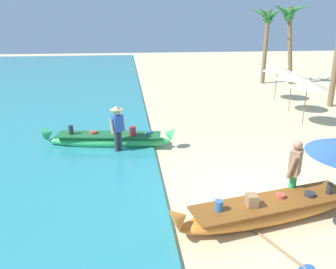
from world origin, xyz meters
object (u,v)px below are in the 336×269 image
at_px(boat_green_midground, 109,140).
at_px(paddle, 283,251).
at_px(palm_tree_mid_cluster, 289,18).
at_px(person_tourist_customer, 294,169).
at_px(boat_orange_foreground, 272,209).
at_px(person_vendor_hatted, 117,126).
at_px(palm_tree_leaning_seaward, 267,21).

bearing_deg(boat_green_midground, paddle, -59.69).
relative_size(boat_green_midground, palm_tree_mid_cluster, 0.85).
bearing_deg(palm_tree_mid_cluster, paddle, -115.22).
height_order(person_tourist_customer, palm_tree_mid_cluster, palm_tree_mid_cluster).
relative_size(boat_green_midground, paddle, 2.70).
relative_size(boat_orange_foreground, person_vendor_hatted, 2.92).
distance_m(person_vendor_hatted, paddle, 6.39).
distance_m(person_tourist_customer, palm_tree_mid_cluster, 17.21).
height_order(boat_orange_foreground, boat_green_midground, boat_green_midground).
bearing_deg(paddle, palm_tree_mid_cluster, 64.78).
height_order(person_vendor_hatted, palm_tree_leaning_seaward, palm_tree_leaning_seaward).
relative_size(person_vendor_hatted, person_tourist_customer, 1.01).
xyz_separation_m(person_vendor_hatted, palm_tree_leaning_seaward, (9.92, 12.01, 3.27)).
xyz_separation_m(boat_green_midground, palm_tree_leaning_seaward, (10.25, 11.41, 3.94)).
distance_m(boat_green_midground, person_tourist_customer, 6.32).
bearing_deg(boat_orange_foreground, person_vendor_hatted, 128.35).
bearing_deg(person_vendor_hatted, boat_green_midground, 119.07).
relative_size(person_vendor_hatted, palm_tree_mid_cluster, 0.30).
bearing_deg(palm_tree_leaning_seaward, person_tourist_customer, -109.95).
bearing_deg(boat_orange_foreground, palm_tree_mid_cluster, 64.01).
distance_m(boat_orange_foreground, boat_green_midground, 6.25).
distance_m(boat_orange_foreground, palm_tree_mid_cluster, 18.19).
relative_size(boat_green_midground, person_vendor_hatted, 2.80).
bearing_deg(palm_tree_mid_cluster, palm_tree_leaning_seaward, 160.98).
distance_m(palm_tree_leaning_seaward, paddle, 19.17).
relative_size(boat_orange_foreground, palm_tree_mid_cluster, 0.88).
bearing_deg(person_tourist_customer, boat_orange_foreground, -140.68).
bearing_deg(boat_orange_foreground, paddle, -102.97).
bearing_deg(boat_green_midground, person_tourist_customer, -43.94).
distance_m(boat_orange_foreground, person_tourist_customer, 1.16).
distance_m(boat_orange_foreground, person_vendor_hatted, 5.61).
bearing_deg(paddle, boat_green_midground, 120.31).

